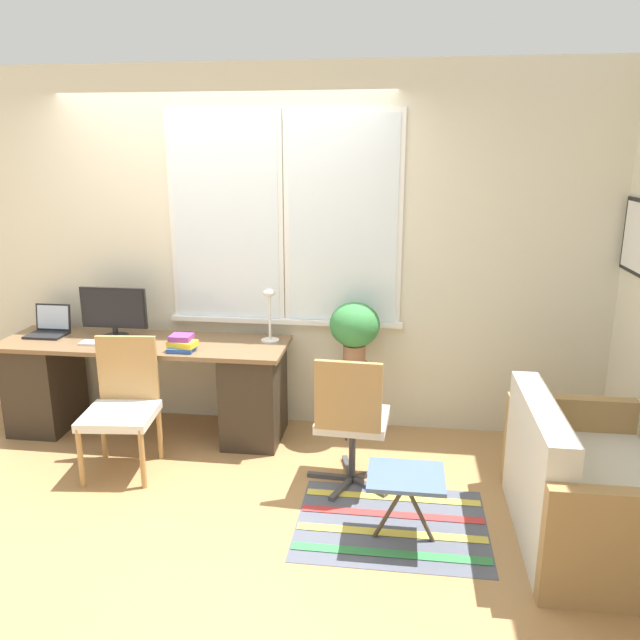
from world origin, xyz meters
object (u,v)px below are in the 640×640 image
at_px(potted_plant, 355,327).
at_px(folding_stool, 406,481).
at_px(monitor, 114,312).
at_px(mouse, 136,344).
at_px(desk_lamp, 270,308).
at_px(keyboard, 104,343).
at_px(office_chair_swivel, 351,419).
at_px(laptop, 49,328).
at_px(plant_stand, 354,374).
at_px(book_stack, 182,344).
at_px(desk_chair_wooden, 122,404).
at_px(couch_loveseat, 585,494).

height_order(potted_plant, folding_stool, potted_plant).
xyz_separation_m(monitor, mouse, (0.24, -0.19, -0.18)).
xyz_separation_m(monitor, desk_lamp, (1.18, 0.06, 0.05)).
xyz_separation_m(keyboard, office_chair_swivel, (1.85, -0.49, -0.27)).
relative_size(laptop, potted_plant, 0.62).
bearing_deg(monitor, office_chair_swivel, -20.26).
distance_m(laptop, potted_plant, 2.34).
height_order(plant_stand, potted_plant, potted_plant).
height_order(mouse, potted_plant, potted_plant).
bearing_deg(office_chair_swivel, book_stack, -15.89).
relative_size(desk_chair_wooden, plant_stand, 1.51).
height_order(laptop, mouse, laptop).
xyz_separation_m(desk_chair_wooden, office_chair_swivel, (1.54, -0.06, 0.01)).
relative_size(mouse, desk_chair_wooden, 0.08).
relative_size(office_chair_swivel, couch_loveseat, 0.74).
xyz_separation_m(book_stack, office_chair_swivel, (1.23, -0.43, -0.31)).
height_order(mouse, desk_lamp, desk_lamp).
relative_size(laptop, mouse, 3.82).
distance_m(keyboard, mouse, 0.25).
bearing_deg(keyboard, monitor, 87.59).
bearing_deg(desk_lamp, office_chair_swivel, -47.87).
distance_m(monitor, plant_stand, 1.86).
height_order(keyboard, mouse, mouse).
height_order(book_stack, office_chair_swivel, office_chair_swivel).
relative_size(book_stack, plant_stand, 0.36).
bearing_deg(office_chair_swivel, folding_stool, 126.15).
height_order(monitor, folding_stool, monitor).
relative_size(monitor, couch_loveseat, 0.42).
bearing_deg(desk_lamp, couch_loveseat, -29.49).
bearing_deg(couch_loveseat, book_stack, 72.31).
height_order(mouse, couch_loveseat, couch_loveseat).
height_order(desk_chair_wooden, office_chair_swivel, office_chair_swivel).
height_order(desk_chair_wooden, plant_stand, desk_chair_wooden).
distance_m(laptop, plant_stand, 2.36).
height_order(keyboard, plant_stand, keyboard).
bearing_deg(potted_plant, mouse, -171.23).
relative_size(keyboard, couch_loveseat, 0.28).
bearing_deg(plant_stand, potted_plant, 0.00).
bearing_deg(couch_loveseat, desk_lamp, 60.51).
bearing_deg(keyboard, potted_plant, 7.45).
distance_m(couch_loveseat, folding_stool, 0.99).
height_order(keyboard, office_chair_swivel, office_chair_swivel).
bearing_deg(desk_lamp, desk_chair_wooden, -141.95).
bearing_deg(office_chair_swivel, desk_chair_wooden, 1.09).
relative_size(keyboard, office_chair_swivel, 0.38).
bearing_deg(folding_stool, laptop, 156.07).
bearing_deg(office_chair_swivel, desk_lamp, -44.59).
bearing_deg(plant_stand, monitor, -178.41).
distance_m(potted_plant, folding_stool, 1.41).
relative_size(mouse, office_chair_swivel, 0.08).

